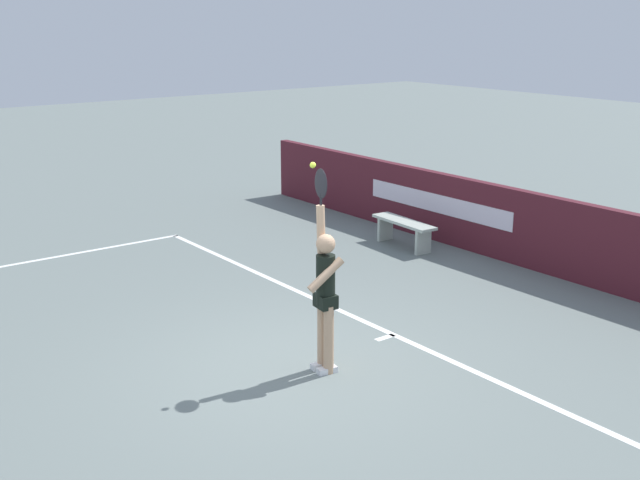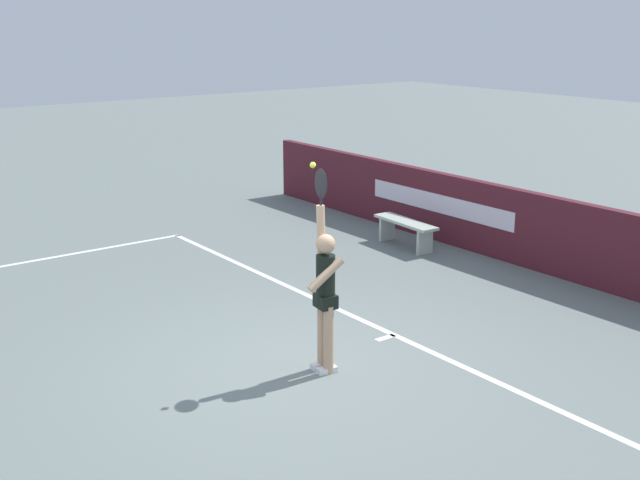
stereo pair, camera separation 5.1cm
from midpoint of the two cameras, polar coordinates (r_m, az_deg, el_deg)
name	(u,v)px [view 1 (the left image)]	position (r m, az deg, el deg)	size (l,w,h in m)	color
ground_plane	(294,366)	(9.63, -2.00, -8.94)	(60.00, 60.00, 0.00)	slate
court_lines	(220,389)	(9.14, -7.29, -10.48)	(12.29, 5.35, 0.00)	white
back_wall	(573,241)	(13.04, 17.39, -0.07)	(15.72, 0.18, 1.26)	#4F1924
tennis_player	(325,291)	(9.15, 0.20, -3.62)	(0.44, 0.46, 2.39)	tan
tennis_ball	(313,165)	(8.90, -0.68, 5.34)	(0.07, 0.07, 0.07)	#CAE437
courtside_bench_near	(404,227)	(14.37, 5.87, 0.92)	(1.42, 0.45, 0.49)	#B1BCAF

